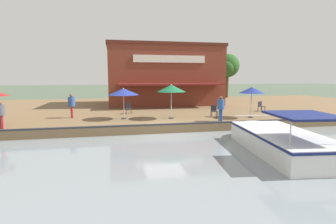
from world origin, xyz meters
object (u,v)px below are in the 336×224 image
at_px(patio_umbrella_mid_patio_right, 124,92).
at_px(person_mid_patio, 72,103).
at_px(cafe_chair_under_first_umbrella, 214,110).
at_px(tree_upstream_bank, 227,66).
at_px(cafe_chair_back_row_seat, 261,106).
at_px(person_near_entrance, 221,106).
at_px(cafe_chair_beside_entrance, 128,108).
at_px(waterfront_restaurant, 163,75).
at_px(person_at_quay_edge, 0,111).
at_px(motorboat_nearest_quay, 275,138).
at_px(patio_umbrella_far_corner, 252,90).
at_px(patio_umbrella_by_entrance, 171,88).

relative_size(patio_umbrella_mid_patio_right, person_mid_patio, 1.26).
distance_m(cafe_chair_under_first_umbrella, tree_upstream_bank, 19.55).
height_order(cafe_chair_back_row_seat, person_near_entrance, person_near_entrance).
xyz_separation_m(cafe_chair_under_first_umbrella, tree_upstream_bank, (-17.04, 8.69, 4.04)).
xyz_separation_m(cafe_chair_beside_entrance, person_mid_patio, (1.47, -4.21, 0.64)).
distance_m(waterfront_restaurant, cafe_chair_beside_entrance, 9.01).
bearing_deg(person_at_quay_edge, cafe_chair_back_row_seat, 102.30).
distance_m(cafe_chair_beside_entrance, person_mid_patio, 4.50).
relative_size(waterfront_restaurant, motorboat_nearest_quay, 1.58).
distance_m(waterfront_restaurant, cafe_chair_back_row_seat, 11.29).
relative_size(waterfront_restaurant, cafe_chair_under_first_umbrella, 14.30).
bearing_deg(cafe_chair_beside_entrance, patio_umbrella_far_corner, 65.56).
height_order(person_near_entrance, person_mid_patio, person_mid_patio).
height_order(patio_umbrella_by_entrance, cafe_chair_under_first_umbrella, patio_umbrella_by_entrance).
bearing_deg(person_at_quay_edge, patio_umbrella_far_corner, 93.42).
bearing_deg(cafe_chair_beside_entrance, cafe_chair_back_row_seat, 86.04).
xyz_separation_m(patio_umbrella_by_entrance, person_at_quay_edge, (1.76, -10.50, -1.17)).
relative_size(patio_umbrella_by_entrance, person_near_entrance, 1.46).
xyz_separation_m(person_mid_patio, motorboat_nearest_quay, (8.91, 10.76, -1.09)).
bearing_deg(patio_umbrella_by_entrance, patio_umbrella_mid_patio_right, -97.71).
bearing_deg(person_mid_patio, person_at_quay_edge, -44.11).
distance_m(waterfront_restaurant, tree_upstream_bank, 12.55).
bearing_deg(person_mid_patio, cafe_chair_under_first_umbrella, 81.33).
relative_size(patio_umbrella_mid_patio_right, person_at_quay_edge, 1.37).
xyz_separation_m(patio_umbrella_mid_patio_right, patio_umbrella_by_entrance, (0.46, 3.37, 0.23)).
height_order(cafe_chair_back_row_seat, person_at_quay_edge, person_at_quay_edge).
distance_m(waterfront_restaurant, patio_umbrella_mid_patio_right, 11.32).
height_order(patio_umbrella_far_corner, motorboat_nearest_quay, patio_umbrella_far_corner).
distance_m(patio_umbrella_far_corner, cafe_chair_back_row_seat, 4.50).
bearing_deg(cafe_chair_back_row_seat, motorboat_nearest_quay, -27.52).
relative_size(cafe_chair_beside_entrance, cafe_chair_under_first_umbrella, 1.00).
xyz_separation_m(person_at_quay_edge, person_mid_patio, (-3.50, 3.40, 0.10)).
distance_m(cafe_chair_back_row_seat, motorboat_nearest_quay, 10.81).
distance_m(cafe_chair_under_first_umbrella, person_near_entrance, 2.11).
xyz_separation_m(cafe_chair_beside_entrance, person_at_quay_edge, (4.97, -7.60, 0.54)).
xyz_separation_m(patio_umbrella_far_corner, motorboat_nearest_quay, (6.39, -2.23, -2.00)).
xyz_separation_m(patio_umbrella_far_corner, person_at_quay_edge, (0.98, -16.39, -1.01)).
bearing_deg(person_near_entrance, cafe_chair_under_first_umbrella, 171.08).
relative_size(person_near_entrance, tree_upstream_bank, 0.27).
xyz_separation_m(patio_umbrella_mid_patio_right, motorboat_nearest_quay, (7.63, 7.03, -1.93)).
bearing_deg(cafe_chair_back_row_seat, cafe_chair_under_first_umbrella, -66.86).
xyz_separation_m(patio_umbrella_by_entrance, person_mid_patio, (-1.74, -7.10, -1.07)).
bearing_deg(person_at_quay_edge, waterfront_restaurant, 136.15).
bearing_deg(patio_umbrella_far_corner, waterfront_restaurant, -158.58).
xyz_separation_m(waterfront_restaurant, cafe_chair_under_first_umbrella, (10.49, 1.94, -2.74)).
bearing_deg(cafe_chair_under_first_umbrella, patio_umbrella_by_entrance, -87.50).
xyz_separation_m(person_mid_patio, tree_upstream_bank, (-15.45, 19.14, 3.40)).
bearing_deg(tree_upstream_bank, cafe_chair_under_first_umbrella, -27.03).
xyz_separation_m(patio_umbrella_by_entrance, cafe_chair_under_first_umbrella, (-0.15, 3.35, -1.71)).
bearing_deg(person_near_entrance, waterfront_restaurant, -172.60).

